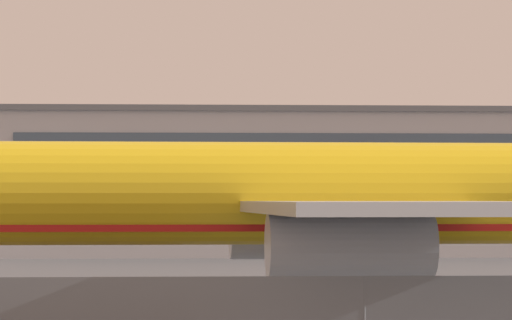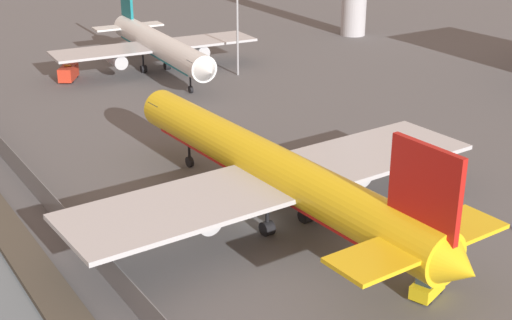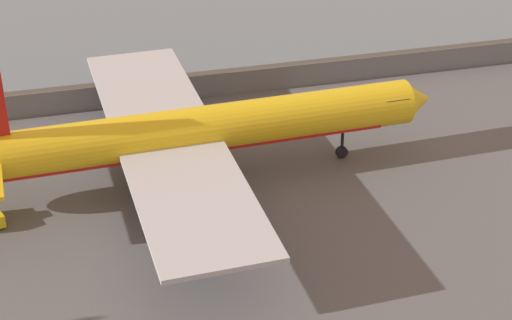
{
  "view_description": "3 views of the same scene",
  "coord_description": "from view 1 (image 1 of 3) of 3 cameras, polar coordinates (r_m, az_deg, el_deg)",
  "views": [
    {
      "loc": [
        -6.04,
        -60.74,
        5.0
      ],
      "look_at": [
        -2.17,
        1.69,
        6.63
      ],
      "focal_mm": 105.0,
      "sensor_mm": 36.0,
      "label": 1
    },
    {
      "loc": [
        50.4,
        -32.85,
        30.48
      ],
      "look_at": [
        -5.99,
        3.63,
        3.42
      ],
      "focal_mm": 50.0,
      "sensor_mm": 36.0,
      "label": 2
    },
    {
      "loc": [
        11.46,
        69.4,
        41.5
      ],
      "look_at": [
        -5.68,
        4.94,
        3.36
      ],
      "focal_mm": 60.0,
      "sensor_mm": 36.0,
      "label": 3
    }
  ],
  "objects": [
    {
      "name": "terminal_building",
      "position": [
        135.85,
        5.23,
        -0.87
      ],
      "size": [
        72.8,
        18.41,
        12.9
      ],
      "color": "#B2B2B7",
      "rests_on": "ground"
    },
    {
      "name": "cargo_jet_yellow",
      "position": [
        62.5,
        2.28,
        -1.45
      ],
      "size": [
        48.09,
        41.44,
        13.22
      ],
      "color": "yellow",
      "rests_on": "ground"
    }
  ]
}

